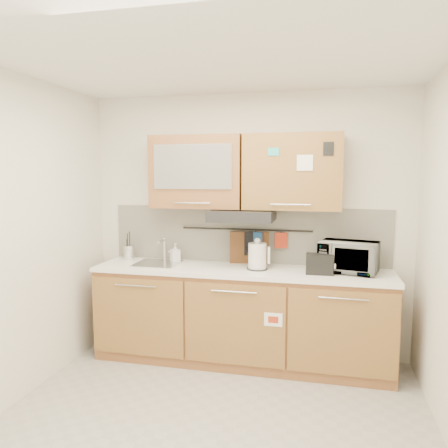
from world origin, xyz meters
The scene contains 20 objects.
floor centered at (0.00, 0.00, 0.00)m, with size 3.20×3.20×0.00m, color #9E9993.
ceiling centered at (0.00, 0.00, 2.60)m, with size 3.20×3.20×0.00m, color white.
wall_back centered at (0.00, 1.50, 1.30)m, with size 3.20×3.20×0.00m, color silver.
wall_left centered at (-1.60, 0.00, 1.30)m, with size 3.00×3.00×0.00m, color silver.
base_cabinet centered at (0.00, 1.19, 0.41)m, with size 2.80×0.64×0.88m.
countertop centered at (0.00, 1.19, 0.90)m, with size 2.82×0.62×0.04m, color white.
backsplash centered at (0.00, 1.49, 1.20)m, with size 2.80×0.02×0.56m, color silver.
upper_cabinets centered at (0.00, 1.32, 1.83)m, with size 1.82×0.37×0.70m.
range_hood centered at (0.00, 1.25, 1.42)m, with size 0.60×0.46×0.10m, color black.
sink centered at (-0.85, 1.21, 0.92)m, with size 0.42×0.40×0.26m.
utensil_rail centered at (0.00, 1.45, 1.26)m, with size 0.02×0.02×1.30m, color black.
utensil_crock centered at (-1.23, 1.36, 1.00)m, with size 0.14×0.14×0.29m.
kettle centered at (0.16, 1.19, 1.04)m, with size 0.22×0.19×0.30m.
toaster centered at (0.73, 1.13, 1.01)m, with size 0.24×0.15×0.18m.
microwave centered at (0.98, 1.27, 1.06)m, with size 0.51×0.34×0.28m, color #999999.
soap_bottle centered at (-0.71, 1.34, 1.01)m, with size 0.09×0.09×0.19m, color #999999.
cutting_board centered at (0.04, 1.44, 1.00)m, with size 0.39×0.03×0.48m, color brown.
oven_mitt centered at (0.10, 1.44, 1.13)m, with size 0.14×0.03×0.23m, color navy.
dark_pouch centered at (0.06, 1.44, 1.13)m, with size 0.15×0.04×0.23m, color black.
pot_holder centered at (0.35, 1.44, 1.16)m, with size 0.12×0.02×0.15m, color #A82C16.
Camera 1 is at (0.77, -2.80, 1.82)m, focal length 35.00 mm.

